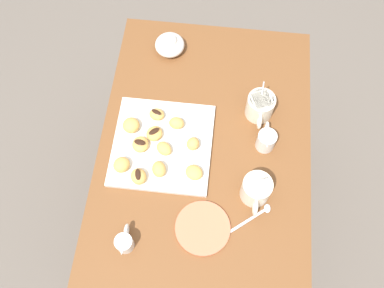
# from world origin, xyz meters

# --- Properties ---
(ground_plane) EXTENTS (8.00, 8.00, 0.00)m
(ground_plane) POSITION_xyz_m (0.00, 0.00, 0.00)
(ground_plane) COLOR #665B51
(dining_table) EXTENTS (0.99, 0.69, 0.72)m
(dining_table) POSITION_xyz_m (0.00, 0.00, 0.58)
(dining_table) COLOR brown
(dining_table) RESTS_ON ground_plane
(pastry_plate_square) EXTENTS (0.32, 0.32, 0.02)m
(pastry_plate_square) POSITION_xyz_m (0.01, -0.14, 0.73)
(pastry_plate_square) COLOR silver
(pastry_plate_square) RESTS_ON dining_table
(coffee_mug_cream_left) EXTENTS (0.13, 0.09, 0.13)m
(coffee_mug_cream_left) POSITION_xyz_m (-0.14, 0.17, 0.77)
(coffee_mug_cream_left) COLOR silver
(coffee_mug_cream_left) RESTS_ON dining_table
(coffee_mug_cream_right) EXTENTS (0.13, 0.09, 0.14)m
(coffee_mug_cream_right) POSITION_xyz_m (0.15, 0.17, 0.77)
(coffee_mug_cream_right) COLOR silver
(coffee_mug_cream_right) RESTS_ON dining_table
(cream_pitcher_white) EXTENTS (0.10, 0.06, 0.07)m
(cream_pitcher_white) POSITION_xyz_m (-0.03, 0.19, 0.76)
(cream_pitcher_white) COLOR silver
(cream_pitcher_white) RESTS_ON dining_table
(ice_cream_bowl) EXTENTS (0.11, 0.11, 0.08)m
(ice_cream_bowl) POSITION_xyz_m (-0.37, -0.16, 0.76)
(ice_cream_bowl) COLOR silver
(ice_cream_bowl) RESTS_ON dining_table
(chocolate_sauce_pitcher) EXTENTS (0.09, 0.05, 0.06)m
(chocolate_sauce_pitcher) POSITION_xyz_m (0.34, -0.20, 0.76)
(chocolate_sauce_pitcher) COLOR silver
(chocolate_sauce_pitcher) RESTS_ON dining_table
(saucer_coral_left) EXTENTS (0.17, 0.17, 0.01)m
(saucer_coral_left) POSITION_xyz_m (0.27, 0.02, 0.73)
(saucer_coral_left) COLOR #E5704C
(saucer_coral_left) RESTS_ON dining_table
(loose_spoon_near_saucer) EXTENTS (0.11, 0.13, 0.01)m
(loose_spoon_near_saucer) POSITION_xyz_m (0.22, 0.17, 0.73)
(loose_spoon_near_saucer) COLOR silver
(loose_spoon_near_saucer) RESTS_ON dining_table
(beignet_0) EXTENTS (0.05, 0.06, 0.03)m
(beignet_0) POSITION_xyz_m (-0.08, -0.17, 0.75)
(beignet_0) COLOR #DBA351
(beignet_0) RESTS_ON pastry_plate_square
(chocolate_drizzle_0) EXTENTS (0.03, 0.04, 0.00)m
(chocolate_drizzle_0) POSITION_xyz_m (-0.08, -0.17, 0.77)
(chocolate_drizzle_0) COLOR black
(chocolate_drizzle_0) RESTS_ON beignet_0
(beignet_1) EXTENTS (0.06, 0.06, 0.04)m
(beignet_1) POSITION_xyz_m (0.11, -0.13, 0.76)
(beignet_1) COLOR #DBA351
(beignet_1) RESTS_ON pastry_plate_square
(beignet_2) EXTENTS (0.06, 0.06, 0.04)m
(beignet_2) POSITION_xyz_m (-0.03, -0.24, 0.76)
(beignet_2) COLOR #DBA351
(beignet_2) RESTS_ON pastry_plate_square
(beignet_3) EXTENTS (0.05, 0.05, 0.04)m
(beignet_3) POSITION_xyz_m (0.01, -0.04, 0.76)
(beignet_3) COLOR #DBA351
(beignet_3) RESTS_ON pastry_plate_square
(beignet_4) EXTENTS (0.07, 0.07, 0.03)m
(beignet_4) POSITION_xyz_m (0.04, -0.13, 0.76)
(beignet_4) COLOR #DBA351
(beignet_4) RESTS_ON pastry_plate_square
(beignet_5) EXTENTS (0.04, 0.05, 0.04)m
(beignet_5) POSITION_xyz_m (-0.06, -0.10, 0.76)
(beignet_5) COLOR #DBA351
(beignet_5) RESTS_ON pastry_plate_square
(beignet_6) EXTENTS (0.07, 0.07, 0.03)m
(beignet_6) POSITION_xyz_m (0.11, -0.02, 0.76)
(beignet_6) COLOR #DBA351
(beignet_6) RESTS_ON pastry_plate_square
(beignet_7) EXTENTS (0.07, 0.07, 0.04)m
(beignet_7) POSITION_xyz_m (0.11, -0.25, 0.76)
(beignet_7) COLOR #DBA351
(beignet_7) RESTS_ON pastry_plate_square
(beignet_8) EXTENTS (0.07, 0.07, 0.03)m
(beignet_8) POSITION_xyz_m (-0.01, -0.16, 0.76)
(beignet_8) COLOR #DBA351
(beignet_8) RESTS_ON pastry_plate_square
(chocolate_drizzle_8) EXTENTS (0.04, 0.04, 0.00)m
(chocolate_drizzle_8) POSITION_xyz_m (-0.01, -0.16, 0.77)
(chocolate_drizzle_8) COLOR black
(chocolate_drizzle_8) RESTS_ON beignet_8
(beignet_9) EXTENTS (0.07, 0.06, 0.03)m
(beignet_9) POSITION_xyz_m (0.03, -0.20, 0.76)
(beignet_9) COLOR #DBA351
(beignet_9) RESTS_ON pastry_plate_square
(chocolate_drizzle_9) EXTENTS (0.03, 0.04, 0.00)m
(chocolate_drizzle_9) POSITION_xyz_m (0.03, -0.20, 0.77)
(chocolate_drizzle_9) COLOR black
(chocolate_drizzle_9) RESTS_ON beignet_9
(beignet_10) EXTENTS (0.07, 0.07, 0.04)m
(beignet_10) POSITION_xyz_m (0.14, -0.19, 0.76)
(beignet_10) COLOR #DBA351
(beignet_10) RESTS_ON pastry_plate_square
(chocolate_drizzle_10) EXTENTS (0.04, 0.02, 0.00)m
(chocolate_drizzle_10) POSITION_xyz_m (0.14, -0.19, 0.78)
(chocolate_drizzle_10) COLOR black
(chocolate_drizzle_10) RESTS_ON beignet_10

